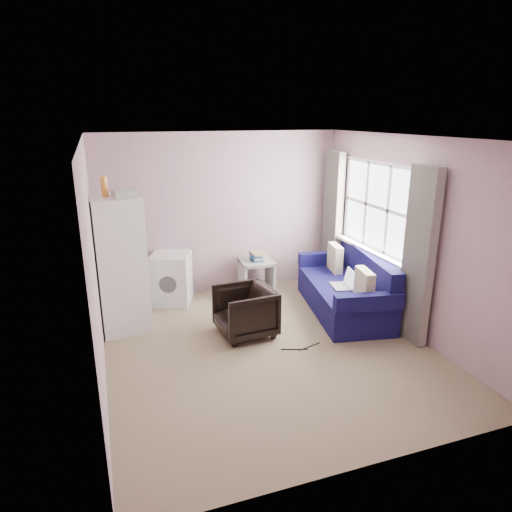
% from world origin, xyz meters
% --- Properties ---
extents(room, '(3.84, 4.24, 2.54)m').
position_xyz_m(room, '(0.02, 0.01, 1.25)').
color(room, '#827055').
rests_on(room, ground).
extents(armchair, '(0.69, 0.73, 0.70)m').
position_xyz_m(armchair, '(-0.15, 0.45, 0.35)').
color(armchair, black).
rests_on(armchair, ground).
extents(fridge, '(0.70, 0.69, 2.01)m').
position_xyz_m(fridge, '(-1.62, 1.16, 0.90)').
color(fridge, silver).
rests_on(fridge, ground).
extents(washing_machine, '(0.70, 0.70, 0.77)m').
position_xyz_m(washing_machine, '(-0.87, 1.82, 0.40)').
color(washing_machine, silver).
rests_on(washing_machine, ground).
extents(side_table, '(0.54, 0.54, 0.69)m').
position_xyz_m(side_table, '(0.45, 1.74, 0.32)').
color(side_table, gray).
rests_on(side_table, ground).
extents(sofa, '(1.22, 2.07, 0.87)m').
position_xyz_m(sofa, '(1.47, 0.67, 0.32)').
color(sofa, '#12104B').
rests_on(sofa, ground).
extents(window_dressing, '(0.17, 2.62, 2.18)m').
position_xyz_m(window_dressing, '(1.78, 0.70, 1.11)').
color(window_dressing, white).
rests_on(window_dressing, ground).
extents(floor_cables, '(0.52, 0.12, 0.01)m').
position_xyz_m(floor_cables, '(0.39, -0.15, 0.01)').
color(floor_cables, black).
rests_on(floor_cables, ground).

